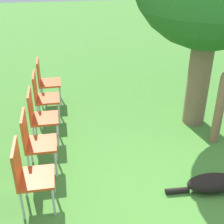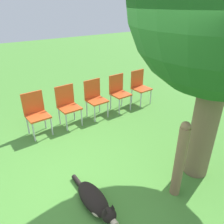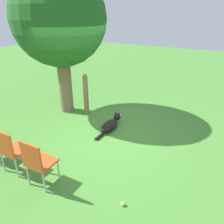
{
  "view_description": "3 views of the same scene",
  "coord_description": "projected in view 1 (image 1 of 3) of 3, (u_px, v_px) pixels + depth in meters",
  "views": [
    {
      "loc": [
        -1.49,
        -3.16,
        2.9
      ],
      "look_at": [
        -0.88,
        1.18,
        0.49
      ],
      "focal_mm": 50.0,
      "sensor_mm": 36.0,
      "label": 1
    },
    {
      "loc": [
        2.16,
        -1.29,
        2.56
      ],
      "look_at": [
        -0.94,
        0.95,
        0.63
      ],
      "focal_mm": 35.0,
      "sensor_mm": 36.0,
      "label": 2
    },
    {
      "loc": [
        -4.02,
        -2.8,
        2.82
      ],
      "look_at": [
        0.36,
        -0.25,
        0.47
      ],
      "focal_mm": 35.0,
      "sensor_mm": 36.0,
      "label": 3
    }
  ],
  "objects": [
    {
      "name": "ground_plane",
      "position": [
        187.0,
        180.0,
        4.31
      ],
      "size": [
        30.0,
        30.0,
        0.0
      ],
      "primitive_type": "plane",
      "color": "#478433"
    },
    {
      "name": "dog",
      "position": [
        217.0,
        182.0,
        4.08
      ],
      "size": [
        1.18,
        0.31,
        0.35
      ],
      "rotation": [
        0.0,
        0.0,
        6.26
      ],
      "color": "black",
      "rests_on": "ground_plane"
    },
    {
      "name": "fence_post",
      "position": [
        220.0,
        108.0,
        4.86
      ],
      "size": [
        0.14,
        0.14,
        1.21
      ],
      "color": "#846647",
      "rests_on": "ground_plane"
    },
    {
      "name": "red_chair_0",
      "position": [
        28.0,
        173.0,
        3.64
      ],
      "size": [
        0.43,
        0.45,
        0.92
      ],
      "rotation": [
        0.0,
        0.0,
        0.03
      ],
      "color": "#D14C1E",
      "rests_on": "ground_plane"
    },
    {
      "name": "red_chair_1",
      "position": [
        34.0,
        139.0,
        4.26
      ],
      "size": [
        0.43,
        0.45,
        0.92
      ],
      "rotation": [
        0.0,
        0.0,
        0.03
      ],
      "color": "#D14C1E",
      "rests_on": "ground_plane"
    },
    {
      "name": "red_chair_2",
      "position": [
        39.0,
        114.0,
        4.88
      ],
      "size": [
        0.43,
        0.45,
        0.92
      ],
      "rotation": [
        0.0,
        0.0,
        0.03
      ],
      "color": "#D14C1E",
      "rests_on": "ground_plane"
    },
    {
      "name": "red_chair_3",
      "position": [
        42.0,
        95.0,
        5.5
      ],
      "size": [
        0.43,
        0.45,
        0.92
      ],
      "rotation": [
        0.0,
        0.0,
        0.03
      ],
      "color": "#D14C1E",
      "rests_on": "ground_plane"
    },
    {
      "name": "red_chair_4",
      "position": [
        45.0,
        79.0,
        6.12
      ],
      "size": [
        0.43,
        0.45,
        0.92
      ],
      "rotation": [
        0.0,
        0.0,
        0.03
      ],
      "color": "#D14C1E",
      "rests_on": "ground_plane"
    }
  ]
}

